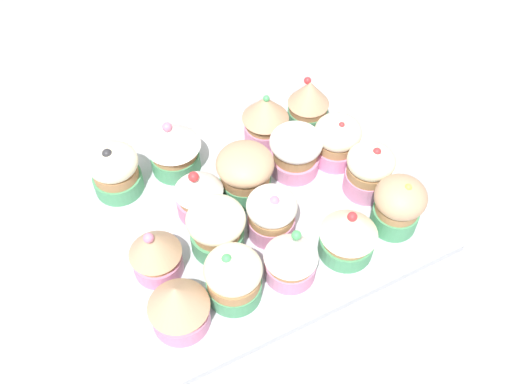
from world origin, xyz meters
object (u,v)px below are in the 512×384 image
object	(u,v)px
cupcake_4	(337,140)
cupcake_6	(247,171)
baking_tray	(256,210)
cupcake_11	(155,251)
cupcake_16	(178,305)
cupcake_1	(265,117)
cupcake_2	(173,145)
cupcake_15	(233,277)
cupcake_5	(296,150)
cupcake_7	(199,191)
cupcake_0	(308,103)
cupcake_12	(398,205)
cupcake_3	(115,170)
cupcake_13	(349,233)
cupcake_8	(369,170)
cupcake_14	(291,257)
cupcake_10	(216,228)
cupcake_9	(271,214)

from	to	relation	value
cupcake_4	cupcake_6	world-z (taller)	cupcake_6
baking_tray	cupcake_11	world-z (taller)	cupcake_11
cupcake_16	cupcake_1	bearing A→B (deg)	-135.86
cupcake_2	cupcake_15	bearing A→B (deg)	86.38
cupcake_1	cupcake_16	distance (cm)	27.53
cupcake_5	cupcake_7	size ratio (longest dim) A/B	0.84
cupcake_2	cupcake_11	world-z (taller)	cupcake_2
cupcake_0	cupcake_2	world-z (taller)	cupcake_2
cupcake_5	cupcake_12	world-z (taller)	cupcake_12
cupcake_1	cupcake_3	size ratio (longest dim) A/B	1.05
baking_tray	cupcake_1	distance (cm)	12.32
cupcake_1	cupcake_5	xyz separation A→B (cm)	(-0.83, 6.34, -0.43)
cupcake_5	cupcake_13	bearing A→B (deg)	86.20
cupcake_8	cupcake_14	xyz separation A→B (cm)	(13.99, 6.15, -0.27)
cupcake_1	cupcake_15	bearing A→B (deg)	54.24
cupcake_11	cupcake_12	size ratio (longest dim) A/B	0.97
cupcake_13	cupcake_0	bearing A→B (deg)	-107.87
cupcake_11	cupcake_12	distance (cm)	27.29
baking_tray	cupcake_6	distance (cm)	5.09
cupcake_0	cupcake_10	size ratio (longest dim) A/B	1.11
cupcake_0	cupcake_13	xyz separation A→B (cm)	(6.24, 19.36, -0.23)
cupcake_12	cupcake_14	xyz separation A→B (cm)	(13.87, 0.23, -0.51)
cupcake_6	cupcake_14	bearing A→B (deg)	85.42
baking_tray	cupcake_2	distance (cm)	12.75
cupcake_8	cupcake_11	distance (cm)	26.58
cupcake_6	cupcake_14	xyz separation A→B (cm)	(0.99, 12.41, -0.41)
baking_tray	cupcake_1	bearing A→B (deg)	-122.99
cupcake_12	cupcake_14	size ratio (longest dim) A/B	1.12
cupcake_9	cupcake_12	bearing A→B (deg)	157.12
cupcake_1	cupcake_14	distance (cm)	20.52
cupcake_2	cupcake_11	xyz separation A→B (cm)	(7.30, 12.87, -0.44)
baking_tray	cupcake_14	bearing A→B (deg)	85.48
cupcake_2	cupcake_14	world-z (taller)	cupcake_2
cupcake_7	cupcake_12	bearing A→B (deg)	148.06
cupcake_3	cupcake_12	world-z (taller)	cupcake_12
cupcake_10	cupcake_11	world-z (taller)	cupcake_11
cupcake_5	cupcake_4	bearing A→B (deg)	171.93
cupcake_9	cupcake_15	xyz separation A→B (cm)	(7.16, 5.33, 0.10)
cupcake_16	cupcake_9	bearing A→B (deg)	-156.87
cupcake_5	cupcake_9	xyz separation A→B (cm)	(7.21, 7.11, 0.05)
cupcake_16	baking_tray	bearing A→B (deg)	-144.80
cupcake_6	cupcake_7	distance (cm)	6.28
cupcake_3	cupcake_10	world-z (taller)	cupcake_3
cupcake_0	cupcake_5	distance (cm)	8.16
cupcake_12	cupcake_15	size ratio (longest dim) A/B	1.03
cupcake_5	cupcake_6	size ratio (longest dim) A/B	0.93
cupcake_9	cupcake_10	distance (cm)	6.25
cupcake_5	cupcake_8	world-z (taller)	cupcake_8
cupcake_9	cupcake_11	world-z (taller)	cupcake_11
cupcake_5	cupcake_15	bearing A→B (deg)	40.91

